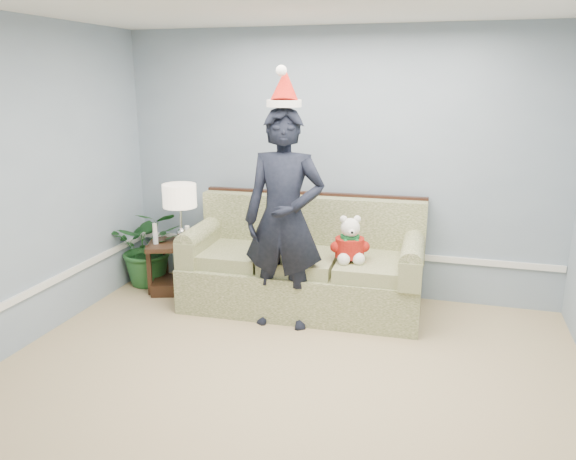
{
  "coord_description": "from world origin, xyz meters",
  "views": [
    {
      "loc": [
        1.1,
        -3.09,
        2.2
      ],
      "look_at": [
        -0.24,
        1.55,
        0.89
      ],
      "focal_mm": 35.0,
      "sensor_mm": 36.0,
      "label": 1
    }
  ],
  "objects_px": {
    "side_table": "(177,272)",
    "teddy_bear": "(349,245)",
    "table_lamp": "(180,198)",
    "houseplant": "(150,246)",
    "sofa": "(304,268)",
    "man": "(284,220)"
  },
  "relations": [
    {
      "from": "table_lamp",
      "to": "sofa",
      "type": "bearing_deg",
      "value": -0.74
    },
    {
      "from": "side_table",
      "to": "houseplant",
      "type": "xyz_separation_m",
      "value": [
        -0.38,
        0.12,
        0.22
      ]
    },
    {
      "from": "table_lamp",
      "to": "houseplant",
      "type": "xyz_separation_m",
      "value": [
        -0.43,
        0.08,
        -0.58
      ]
    },
    {
      "from": "sofa",
      "to": "side_table",
      "type": "xyz_separation_m",
      "value": [
        -1.39,
        -0.02,
        -0.17
      ]
    },
    {
      "from": "sofa",
      "to": "houseplant",
      "type": "bearing_deg",
      "value": 174.98
    },
    {
      "from": "table_lamp",
      "to": "houseplant",
      "type": "height_order",
      "value": "table_lamp"
    },
    {
      "from": "table_lamp",
      "to": "teddy_bear",
      "type": "distance_m",
      "value": 1.85
    },
    {
      "from": "sofa",
      "to": "teddy_bear",
      "type": "bearing_deg",
      "value": -24.76
    },
    {
      "from": "side_table",
      "to": "houseplant",
      "type": "relative_size",
      "value": 0.79
    },
    {
      "from": "man",
      "to": "teddy_bear",
      "type": "distance_m",
      "value": 0.67
    },
    {
      "from": "man",
      "to": "teddy_bear",
      "type": "height_order",
      "value": "man"
    },
    {
      "from": "houseplant",
      "to": "teddy_bear",
      "type": "distance_m",
      "value": 2.29
    },
    {
      "from": "table_lamp",
      "to": "man",
      "type": "distance_m",
      "value": 1.38
    },
    {
      "from": "houseplant",
      "to": "teddy_bear",
      "type": "xyz_separation_m",
      "value": [
        2.25,
        -0.31,
        0.29
      ]
    },
    {
      "from": "houseplant",
      "to": "man",
      "type": "distance_m",
      "value": 1.9
    },
    {
      "from": "side_table",
      "to": "man",
      "type": "xyz_separation_m",
      "value": [
        1.33,
        -0.47,
        0.78
      ]
    },
    {
      "from": "side_table",
      "to": "houseplant",
      "type": "distance_m",
      "value": 0.45
    },
    {
      "from": "side_table",
      "to": "teddy_bear",
      "type": "height_order",
      "value": "teddy_bear"
    },
    {
      "from": "houseplant",
      "to": "man",
      "type": "bearing_deg",
      "value": -19.21
    },
    {
      "from": "sofa",
      "to": "teddy_bear",
      "type": "relative_size",
      "value": 5.31
    },
    {
      "from": "man",
      "to": "teddy_bear",
      "type": "bearing_deg",
      "value": 26.01
    },
    {
      "from": "table_lamp",
      "to": "teddy_bear",
      "type": "relative_size",
      "value": 1.41
    }
  ]
}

